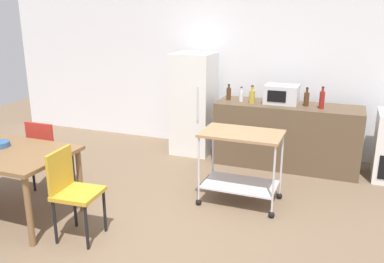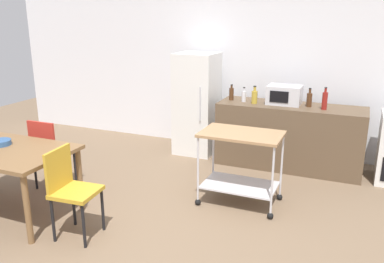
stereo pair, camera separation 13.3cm
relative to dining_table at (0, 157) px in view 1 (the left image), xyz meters
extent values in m
plane|color=brown|center=(1.69, 0.01, -0.67)|extent=(12.00, 12.00, 0.00)
cube|color=white|center=(1.69, 3.21, 0.78)|extent=(8.40, 0.12, 2.90)
cube|color=brown|center=(2.59, 2.61, -0.22)|extent=(2.00, 0.64, 0.90)
cube|color=brown|center=(0.00, 0.00, 0.06)|extent=(1.50, 0.90, 0.04)
cylinder|color=brown|center=(0.69, -0.39, -0.32)|extent=(0.06, 0.06, 0.71)
cylinder|color=brown|center=(0.69, 0.39, -0.32)|extent=(0.06, 0.06, 0.71)
cube|color=gold|center=(1.03, -0.09, -0.20)|extent=(0.43, 0.43, 0.04)
cube|color=gold|center=(0.86, -0.11, 0.02)|extent=(0.06, 0.38, 0.40)
cylinder|color=black|center=(1.22, -0.25, -0.45)|extent=(0.03, 0.03, 0.45)
cylinder|color=black|center=(1.19, 0.09, -0.45)|extent=(0.03, 0.03, 0.45)
cylinder|color=black|center=(0.88, -0.28, -0.45)|extent=(0.03, 0.03, 0.45)
cylinder|color=black|center=(0.85, 0.06, -0.45)|extent=(0.03, 0.03, 0.45)
cube|color=#B72D23|center=(0.00, 0.78, -0.20)|extent=(0.41, 0.41, 0.04)
cube|color=#B72D23|center=(0.00, 0.60, 0.02)|extent=(0.38, 0.04, 0.40)
cylinder|color=black|center=(0.16, 0.95, -0.45)|extent=(0.03, 0.03, 0.45)
cylinder|color=black|center=(-0.17, 0.94, -0.45)|extent=(0.03, 0.03, 0.45)
cylinder|color=black|center=(0.17, 0.61, -0.45)|extent=(0.03, 0.03, 0.45)
cylinder|color=black|center=(-0.17, 0.60, -0.45)|extent=(0.03, 0.03, 0.45)
cube|color=white|center=(1.14, 2.71, 0.10)|extent=(0.60, 0.60, 1.55)
cylinder|color=silver|center=(1.32, 2.40, 0.18)|extent=(0.02, 0.02, 0.50)
cube|color=#A37A51|center=(2.29, 1.23, 0.16)|extent=(0.90, 0.56, 0.03)
cube|color=silver|center=(2.29, 1.23, -0.45)|extent=(0.83, 0.52, 0.02)
cylinder|color=silver|center=(1.87, 0.98, -0.22)|extent=(0.02, 0.02, 0.76)
sphere|color=black|center=(1.87, 0.98, -0.64)|extent=(0.07, 0.07, 0.07)
cylinder|color=silver|center=(2.71, 0.98, -0.22)|extent=(0.02, 0.02, 0.76)
sphere|color=black|center=(2.71, 0.98, -0.64)|extent=(0.07, 0.07, 0.07)
cylinder|color=silver|center=(1.87, 1.48, -0.22)|extent=(0.02, 0.02, 0.76)
sphere|color=black|center=(1.87, 1.48, -0.64)|extent=(0.07, 0.07, 0.07)
cylinder|color=silver|center=(2.71, 1.48, -0.22)|extent=(0.02, 0.02, 0.76)
sphere|color=black|center=(2.71, 1.48, -0.64)|extent=(0.07, 0.07, 0.07)
cylinder|color=#4C2D19|center=(1.72, 2.62, 0.32)|extent=(0.07, 0.07, 0.18)
cylinder|color=#4C2D19|center=(1.72, 2.62, 0.43)|extent=(0.03, 0.03, 0.04)
cylinder|color=black|center=(1.72, 2.62, 0.45)|extent=(0.03, 0.03, 0.01)
cylinder|color=silver|center=(1.92, 2.58, 0.31)|extent=(0.06, 0.06, 0.15)
cylinder|color=silver|center=(1.92, 2.58, 0.40)|extent=(0.03, 0.03, 0.05)
cylinder|color=black|center=(1.92, 2.58, 0.43)|extent=(0.03, 0.03, 0.01)
cylinder|color=gold|center=(2.09, 2.52, 0.32)|extent=(0.08, 0.08, 0.18)
cylinder|color=gold|center=(2.09, 2.52, 0.44)|extent=(0.04, 0.04, 0.06)
cylinder|color=black|center=(2.09, 2.52, 0.47)|extent=(0.04, 0.04, 0.01)
cube|color=silver|center=(2.48, 2.65, 0.36)|extent=(0.46, 0.34, 0.26)
cube|color=black|center=(2.44, 2.48, 0.36)|extent=(0.25, 0.01, 0.16)
cylinder|color=#4C2D19|center=(2.82, 2.62, 0.32)|extent=(0.07, 0.07, 0.18)
cylinder|color=#4C2D19|center=(2.82, 2.62, 0.44)|extent=(0.03, 0.03, 0.06)
cylinder|color=black|center=(2.82, 2.62, 0.48)|extent=(0.04, 0.04, 0.01)
cylinder|color=maroon|center=(3.03, 2.53, 0.34)|extent=(0.07, 0.07, 0.23)
cylinder|color=maroon|center=(3.03, 2.53, 0.49)|extent=(0.03, 0.03, 0.05)
cylinder|color=black|center=(3.03, 2.53, 0.52)|extent=(0.03, 0.03, 0.01)
camera|label=1|loc=(3.33, -3.00, 1.47)|focal=37.94mm
camera|label=2|loc=(3.46, -2.95, 1.47)|focal=37.94mm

